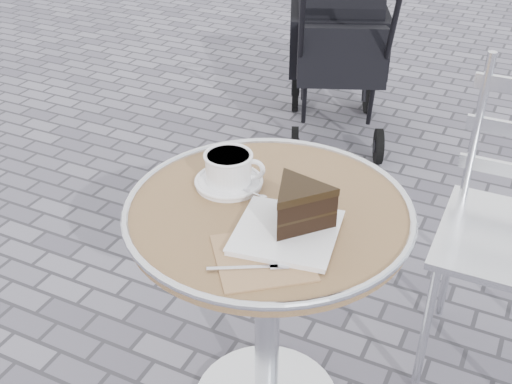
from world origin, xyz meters
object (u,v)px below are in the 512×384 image
at_px(cappuccino_set, 229,171).
at_px(cake_plate_set, 296,212).
at_px(cafe_table, 268,260).
at_px(baby_stroller, 338,48).

xyz_separation_m(cappuccino_set, cake_plate_set, (0.23, -0.12, 0.02)).
relative_size(cappuccino_set, cake_plate_set, 0.53).
bearing_deg(cake_plate_set, cappuccino_set, 143.96).
height_order(cafe_table, cake_plate_set, cake_plate_set).
bearing_deg(cake_plate_set, baby_stroller, 97.16).
height_order(cappuccino_set, cake_plate_set, cake_plate_set).
distance_m(cappuccino_set, cake_plate_set, 0.26).
xyz_separation_m(cafe_table, baby_stroller, (-0.46, 1.85, -0.11)).
distance_m(cappuccino_set, baby_stroller, 1.85).
relative_size(cafe_table, cappuccino_set, 3.65).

